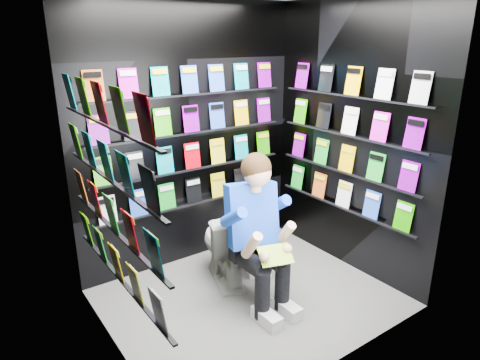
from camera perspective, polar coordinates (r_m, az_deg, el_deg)
floor at (r=4.01m, az=1.28°, el=-15.48°), size 2.40×2.40×0.00m
wall_back at (r=4.27m, az=-6.66°, el=5.67°), size 2.40×0.04×2.60m
wall_front at (r=2.76m, az=13.97°, el=-2.01°), size 2.40×0.04×2.60m
wall_left at (r=2.93m, az=-17.72°, el=-1.15°), size 0.04×2.00×2.60m
wall_right at (r=4.26m, az=14.53°, el=5.17°), size 0.04×2.00×2.60m
comics_back at (r=4.24m, az=-6.46°, el=5.67°), size 2.10×0.06×1.37m
comics_left at (r=2.94m, az=-17.18°, el=-0.95°), size 0.06×1.70×1.37m
comics_right at (r=4.24m, az=14.27°, el=5.19°), size 0.06×1.70×1.37m
toilet at (r=4.11m, az=-1.94°, el=-8.60°), size 0.63×0.84×0.73m
longbox at (r=4.38m, az=2.06°, el=-9.93°), size 0.36×0.46×0.31m
longbox_lid at (r=4.31m, az=2.08°, el=-7.97°), size 0.39×0.49×0.03m
reader at (r=3.65m, az=1.31°, el=-4.81°), size 0.79×0.95×1.51m
held_comic at (r=3.50m, az=4.76°, el=-9.93°), size 0.31×0.24×0.12m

